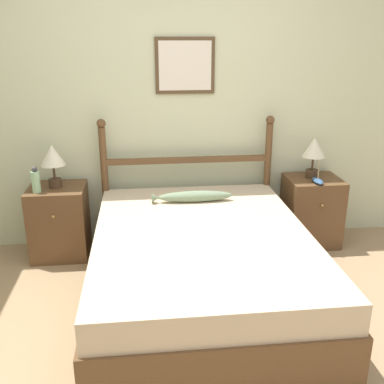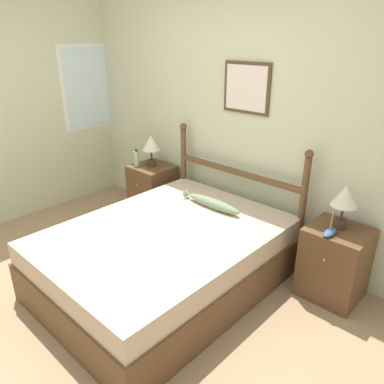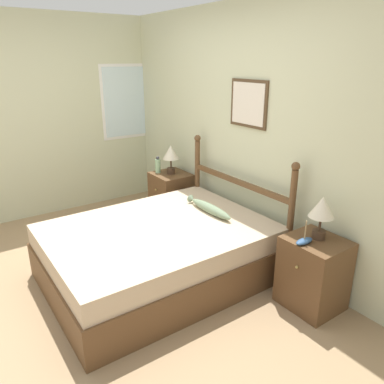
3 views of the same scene
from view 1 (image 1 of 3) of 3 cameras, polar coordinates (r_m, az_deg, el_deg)
ground_plane at (r=2.87m, az=-0.07°, el=-20.02°), size 16.00×16.00×0.00m
wall_back at (r=3.99m, az=-2.88°, el=11.37°), size 6.40×0.08×2.55m
bed at (r=3.24m, az=1.25°, el=-9.41°), size 1.52×2.02×0.54m
headboard at (r=3.99m, az=-0.57°, el=2.22°), size 1.53×0.08×1.16m
nightstand_left at (r=4.03m, az=-16.47°, el=-3.60°), size 0.47×0.45×0.62m
nightstand_right at (r=4.25m, az=14.90°, el=-2.30°), size 0.47×0.45×0.62m
table_lamp_left at (r=3.87m, az=-17.29°, el=4.13°), size 0.20×0.20×0.36m
table_lamp_right at (r=4.10m, az=15.21°, el=5.15°), size 0.20×0.20×0.36m
bottle at (r=3.83m, az=-19.23°, el=1.35°), size 0.07×0.07×0.21m
model_boat at (r=4.01m, az=15.67°, el=1.40°), size 0.07×0.18×0.20m
fish_pillow at (r=3.66m, az=0.14°, el=-0.56°), size 0.66×0.10×0.09m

